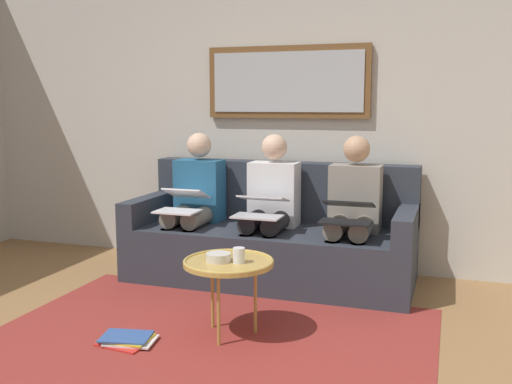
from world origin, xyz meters
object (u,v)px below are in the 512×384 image
object	(u,v)px
laptop_silver	(261,206)
person_right	(195,199)
couch	(273,239)
cup	(239,255)
bowl	(218,257)
person_middle	(270,204)
laptop_black	(347,212)
person_left	(353,208)
magazine_stack	(127,339)
coffee_table	(229,264)
framed_mirror	(287,82)
laptop_white	(182,201)

from	to	relation	value
laptop_silver	person_right	bearing A→B (deg)	-20.88
couch	cup	distance (m)	1.26
bowl	laptop_silver	bearing A→B (deg)	-87.14
person_middle	person_right	xyz separation A→B (m)	(0.64, 0.00, 0.00)
cup	laptop_black	xyz separation A→B (m)	(-0.47, -0.92, 0.12)
laptop_black	laptop_silver	size ratio (longest dim) A/B	1.00
couch	person_left	distance (m)	0.71
cup	person_left	size ratio (longest dim) A/B	0.08
person_left	person_middle	xyz separation A→B (m)	(0.64, 0.00, 0.00)
couch	magazine_stack	size ratio (longest dim) A/B	6.44
cup	person_right	world-z (taller)	person_right
coffee_table	laptop_silver	bearing A→B (deg)	-83.80
laptop_black	laptop_silver	bearing A→B (deg)	-0.01
person_middle	magazine_stack	size ratio (longest dim) A/B	3.34
couch	magazine_stack	xyz separation A→B (m)	(0.42, 1.52, -0.29)
person_right	magazine_stack	xyz separation A→B (m)	(-0.22, 1.45, -0.58)
bowl	cup	bearing A→B (deg)	-174.93
bowl	person_left	bearing A→B (deg)	-116.72
laptop_black	bowl	bearing A→B (deg)	57.59
coffee_table	couch	bearing A→B (deg)	-85.39
coffee_table	person_right	bearing A→B (deg)	-57.28
framed_mirror	cup	size ratio (longest dim) A/B	15.22
laptop_white	magazine_stack	bearing A→B (deg)	100.27
laptop_black	magazine_stack	distance (m)	1.71
bowl	laptop_silver	world-z (taller)	laptop_silver
magazine_stack	coffee_table	bearing A→B (deg)	-149.63
person_right	cup	bearing A→B (deg)	124.77
laptop_silver	magazine_stack	distance (m)	1.41
framed_mirror	couch	bearing A→B (deg)	90.00
coffee_table	framed_mirror	bearing A→B (deg)	-86.50
person_middle	laptop_silver	bearing A→B (deg)	90.00
couch	laptop_silver	bearing A→B (deg)	90.00
framed_mirror	laptop_white	bearing A→B (deg)	46.99
framed_mirror	magazine_stack	bearing A→B (deg)	77.63
coffee_table	bowl	xyz separation A→B (m)	(0.05, 0.03, 0.04)
laptop_black	person_left	bearing A→B (deg)	-90.00
cup	person_right	size ratio (longest dim) A/B	0.08
framed_mirror	bowl	bearing A→B (deg)	91.64
couch	person_right	world-z (taller)	person_right
person_middle	magazine_stack	world-z (taller)	person_middle
bowl	coffee_table	bearing A→B (deg)	-150.07
person_left	laptop_white	size ratio (longest dim) A/B	2.92
magazine_stack	person_right	bearing A→B (deg)	-81.33
person_left	magazine_stack	size ratio (longest dim) A/B	3.34
person_left	person_right	xyz separation A→B (m)	(1.28, 0.00, 0.00)
framed_mirror	laptop_white	world-z (taller)	framed_mirror
framed_mirror	laptop_black	xyz separation A→B (m)	(-0.64, 0.70, -0.92)
cup	laptop_black	bearing A→B (deg)	-116.94
laptop_black	magazine_stack	xyz separation A→B (m)	(1.06, 1.21, -0.60)
laptop_black	person_middle	distance (m)	0.69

